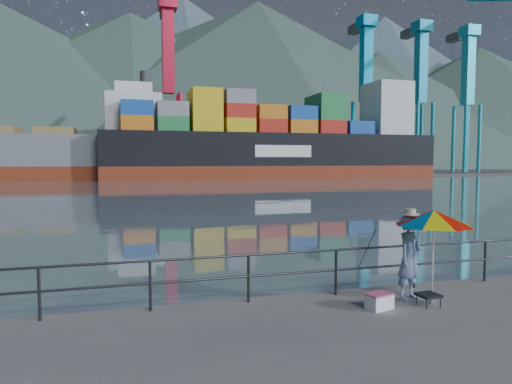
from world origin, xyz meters
TOP-DOWN VIEW (x-y plane):
  - harbor_water at (0.00, 130.00)m, footprint 500.00×280.00m
  - far_dock at (10.00, 93.00)m, footprint 200.00×40.00m
  - guardrail at (0.00, 1.70)m, footprint 22.00×0.06m
  - mountains at (38.82, 207.75)m, footprint 600.00×332.80m
  - port_cranes at (31.00, 84.00)m, footprint 116.00×28.00m
  - container_stacks at (33.99, 93.79)m, footprint 58.00×8.40m
  - fisherman at (2.35, 0.96)m, footprint 0.78×0.66m
  - beach_umbrella at (2.68, 0.63)m, footprint 1.78×1.78m
  - folding_stool at (2.43, 0.41)m, footprint 0.44×0.44m
  - cooler_bag at (1.41, 0.58)m, footprint 0.56×0.44m
  - fishing_rod at (1.93, 2.01)m, footprint 0.54×1.66m
  - bulk_carrier at (-17.95, 73.38)m, footprint 56.48×9.77m
  - container_ship at (23.96, 70.51)m, footprint 59.42×9.90m

SIDE VIEW (x-z plane):
  - harbor_water at x=0.00m, z-range 0.00..0.00m
  - far_dock at x=10.00m, z-range -0.20..0.20m
  - fishing_rod at x=1.93m, z-range -0.61..0.61m
  - folding_stool at x=2.43m, z-range 0.01..0.28m
  - cooler_bag at x=1.41m, z-range 0.00..0.29m
  - guardrail at x=0.00m, z-range 0.01..1.03m
  - fisherman at x=2.35m, z-range 0.00..1.80m
  - beach_umbrella at x=2.68m, z-range 0.81..2.75m
  - container_stacks at x=33.99m, z-range -0.62..7.18m
  - bulk_carrier at x=-17.95m, z-range -3.19..11.31m
  - container_ship at x=23.96m, z-range -3.21..14.89m
  - port_cranes at x=31.00m, z-range -3.20..35.20m
  - mountains at x=38.82m, z-range -4.45..75.55m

